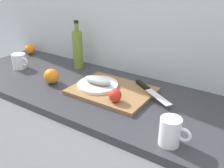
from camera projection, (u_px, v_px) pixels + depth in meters
back_wall at (147, 16)px, 1.40m from camera, size 3.20×0.05×2.50m
kitchen_counter at (115, 163)px, 1.50m from camera, size 2.00×0.60×0.90m
cutting_board at (112, 91)px, 1.33m from camera, size 0.41×0.31×0.02m
white_plate at (98, 85)px, 1.36m from camera, size 0.22×0.22×0.01m
fish_fillet at (98, 80)px, 1.35m from camera, size 0.16×0.07×0.04m
chef_knife at (148, 89)px, 1.30m from camera, size 0.26×0.18×0.02m
tomato_0 at (115, 96)px, 1.19m from camera, size 0.06×0.06×0.06m
olive_oil_bottle at (78, 49)px, 1.61m from camera, size 0.06×0.06×0.30m
coffee_mug_1 at (19, 61)px, 1.63m from camera, size 0.13×0.09×0.09m
coffee_mug_2 at (171, 132)px, 0.93m from camera, size 0.12×0.08×0.11m
orange_0 at (51, 76)px, 1.42m from camera, size 0.08×0.08×0.08m
orange_1 at (30, 49)px, 1.90m from camera, size 0.07×0.07×0.07m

